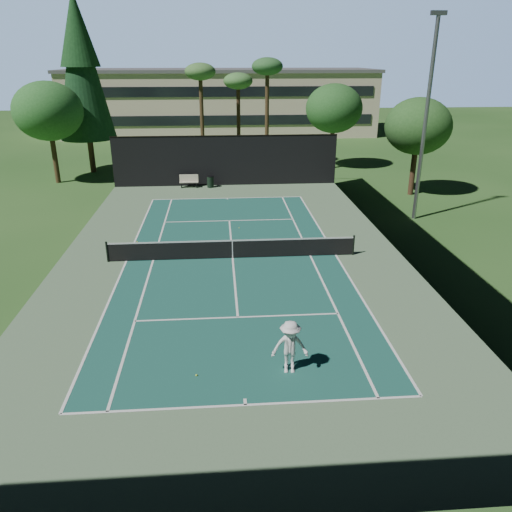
{
  "coord_description": "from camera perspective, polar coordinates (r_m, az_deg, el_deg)",
  "views": [
    {
      "loc": [
        -0.62,
        -24.2,
        9.83
      ],
      "look_at": [
        1.0,
        -3.0,
        1.3
      ],
      "focal_mm": 35.0,
      "sensor_mm": 36.0,
      "label": 1
    }
  ],
  "objects": [
    {
      "name": "ground",
      "position": [
        26.12,
        -2.69,
        -0.26
      ],
      "size": [
        160.0,
        160.0,
        0.0
      ],
      "primitive_type": "plane",
      "color": "#2A5620",
      "rests_on": "ground"
    },
    {
      "name": "apron_slab",
      "position": [
        26.12,
        -2.69,
        -0.25
      ],
      "size": [
        18.0,
        32.0,
        0.01
      ],
      "primitive_type": "cube",
      "color": "#587954",
      "rests_on": "ground"
    },
    {
      "name": "court_surface",
      "position": [
        26.12,
        -2.69,
        -0.24
      ],
      "size": [
        10.97,
        23.77,
        0.01
      ],
      "primitive_type": "cube",
      "color": "#1A5448",
      "rests_on": "ground"
    },
    {
      "name": "court_lines",
      "position": [
        26.12,
        -2.69,
        -0.22
      ],
      "size": [
        11.07,
        23.87,
        0.01
      ],
      "color": "white",
      "rests_on": "ground"
    },
    {
      "name": "tennis_net",
      "position": [
        25.92,
        -2.71,
        0.88
      ],
      "size": [
        12.9,
        0.1,
        1.1
      ],
      "color": "black",
      "rests_on": "ground"
    },
    {
      "name": "fence",
      "position": [
        25.5,
        -2.77,
        3.97
      ],
      "size": [
        18.04,
        32.05,
        4.03
      ],
      "color": "black",
      "rests_on": "ground"
    },
    {
      "name": "player",
      "position": [
        16.68,
        3.92,
        -10.36
      ],
      "size": [
        1.27,
        0.79,
        1.9
      ],
      "primitive_type": "imported",
      "rotation": [
        0.0,
        0.0,
        -0.07
      ],
      "color": "white",
      "rests_on": "ground"
    },
    {
      "name": "tennis_ball_a",
      "position": [
        17.05,
        -6.82,
        -13.38
      ],
      "size": [
        0.07,
        0.07,
        0.07
      ],
      "primitive_type": "sphere",
      "color": "#B8D831",
      "rests_on": "ground"
    },
    {
      "name": "tennis_ball_b",
      "position": [
        28.03,
        -5.68,
        1.29
      ],
      "size": [
        0.06,
        0.06,
        0.06
      ],
      "primitive_type": "sphere",
      "color": "#B8CA2E",
      "rests_on": "ground"
    },
    {
      "name": "tennis_ball_c",
      "position": [
        30.69,
        -1.94,
        3.23
      ],
      "size": [
        0.06,
        0.06,
        0.06
      ],
      "primitive_type": "sphere",
      "color": "#CBF036",
      "rests_on": "ground"
    },
    {
      "name": "tennis_ball_d",
      "position": [
        29.11,
        -13.42,
        1.59
      ],
      "size": [
        0.07,
        0.07,
        0.07
      ],
      "primitive_type": "sphere",
      "color": "yellow",
      "rests_on": "ground"
    },
    {
      "name": "park_bench",
      "position": [
        40.84,
        -7.68,
        8.53
      ],
      "size": [
        1.5,
        0.45,
        1.02
      ],
      "color": "#BEB89E",
      "rests_on": "ground"
    },
    {
      "name": "trash_bin",
      "position": [
        40.63,
        -5.24,
        8.47
      ],
      "size": [
        0.56,
        0.56,
        0.95
      ],
      "color": "black",
      "rests_on": "ground"
    },
    {
      "name": "pine_tree",
      "position": [
        47.58,
        -19.47,
        20.39
      ],
      "size": [
        4.8,
        4.8,
        15.0
      ],
      "color": "#4C3520",
      "rests_on": "ground"
    },
    {
      "name": "palm_a",
      "position": [
        48.24,
        -6.39,
        19.79
      ],
      "size": [
        2.8,
        2.8,
        9.32
      ],
      "color": "#4D3821",
      "rests_on": "ground"
    },
    {
      "name": "palm_b",
      "position": [
        50.3,
        -2.06,
        19.04
      ],
      "size": [
        2.8,
        2.8,
        8.42
      ],
      "color": "#412A1B",
      "rests_on": "ground"
    },
    {
      "name": "palm_c",
      "position": [
        47.44,
        1.3,
        20.38
      ],
      "size": [
        2.8,
        2.8,
        9.77
      ],
      "color": "#4C3720",
      "rests_on": "ground"
    },
    {
      "name": "decid_tree_a",
      "position": [
        47.61,
        8.9,
        16.31
      ],
      "size": [
        5.12,
        5.12,
        7.62
      ],
      "color": "#44321D",
      "rests_on": "ground"
    },
    {
      "name": "decid_tree_b",
      "position": [
        39.33,
        18.04,
        13.9
      ],
      "size": [
        4.8,
        4.8,
        7.14
      ],
      "color": "#4F3321",
      "rests_on": "ground"
    },
    {
      "name": "decid_tree_c",
      "position": [
        44.45,
        -22.68,
        15.01
      ],
      "size": [
        5.44,
        5.44,
        8.09
      ],
      "color": "#4E3921",
      "rests_on": "ground"
    },
    {
      "name": "campus_building",
      "position": [
        70.4,
        -4.03,
        17.23
      ],
      "size": [
        40.5,
        12.5,
        8.3
      ],
      "color": "beige",
      "rests_on": "ground"
    },
    {
      "name": "light_pole",
      "position": [
        32.9,
        18.87,
        14.87
      ],
      "size": [
        0.9,
        0.25,
        12.22
      ],
      "color": "#92949A",
      "rests_on": "ground"
    }
  ]
}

